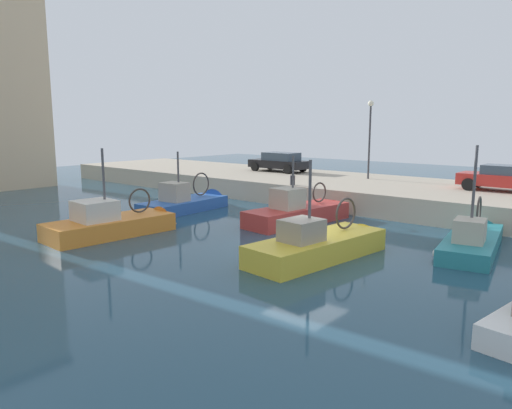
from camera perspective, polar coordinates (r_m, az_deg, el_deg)
water_surface at (r=18.33m, az=5.97°, el=-5.23°), size 80.00×80.00×0.00m
quay_wall at (r=28.29m, az=19.25°, el=0.79°), size 9.00×56.00×1.20m
fishing_boat_orange at (r=21.42m, az=-15.93°, el=-3.02°), size 6.15×2.59×4.58m
fishing_boat_teal at (r=20.03m, az=24.21°, el=-4.46°), size 6.57×2.67×4.68m
fishing_boat_blue at (r=26.64m, az=-7.87°, el=-0.32°), size 5.95×2.37×4.10m
fishing_boat_red at (r=23.14m, az=5.42°, el=-1.79°), size 6.57×2.59×4.00m
fishing_boat_yellow at (r=17.33m, az=7.97°, el=-5.82°), size 6.60×2.61×4.31m
parked_car_black at (r=34.92m, az=2.78°, el=5.06°), size 2.02×4.42×1.37m
parked_car_red at (r=27.79m, az=27.25°, el=2.80°), size 1.83×4.25×1.34m
mooring_bollard_mid at (r=27.37m, az=4.34°, el=2.87°), size 0.28×0.28×0.55m
quay_streetlamp at (r=31.09m, az=13.29°, el=8.95°), size 0.36×0.36×4.83m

